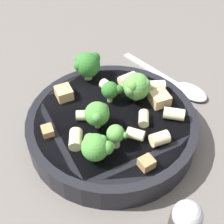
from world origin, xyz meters
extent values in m
plane|color=#5B5651|center=(0.00, 0.00, 0.00)|extent=(2.00, 2.00, 0.00)
cylinder|color=black|center=(0.00, 0.00, 0.02)|extent=(0.24, 0.24, 0.04)
cylinder|color=silver|center=(0.00, 0.00, 0.03)|extent=(0.21, 0.21, 0.01)
torus|color=black|center=(0.00, 0.00, 0.04)|extent=(0.23, 0.23, 0.00)
cylinder|color=#9EC175|center=(0.04, 0.03, 0.04)|extent=(0.01, 0.01, 0.01)
sphere|color=#569942|center=(0.04, 0.03, 0.06)|extent=(0.04, 0.04, 0.04)
sphere|color=#588B3E|center=(0.03, 0.03, 0.07)|extent=(0.02, 0.02, 0.02)
sphere|color=#578342|center=(0.03, 0.02, 0.06)|extent=(0.01, 0.01, 0.01)
sphere|color=#4F9445|center=(0.05, 0.03, 0.07)|extent=(0.01, 0.01, 0.01)
cylinder|color=#93B766|center=(-0.03, 0.09, 0.04)|extent=(0.01, 0.01, 0.01)
sphere|color=#2D6B28|center=(-0.03, 0.09, 0.06)|extent=(0.04, 0.04, 0.04)
sphere|color=#2D6929|center=(-0.04, 0.08, 0.07)|extent=(0.02, 0.02, 0.02)
sphere|color=#2F702A|center=(-0.04, 0.10, 0.07)|extent=(0.02, 0.02, 0.02)
sphere|color=#276E25|center=(-0.02, 0.10, 0.07)|extent=(0.02, 0.02, 0.02)
cylinder|color=#9EC175|center=(-0.02, -0.02, 0.04)|extent=(0.01, 0.01, 0.01)
sphere|color=#478E38|center=(-0.02, -0.02, 0.06)|extent=(0.03, 0.03, 0.03)
sphere|color=#45813A|center=(-0.02, -0.03, 0.07)|extent=(0.01, 0.01, 0.01)
sphere|color=#438232|center=(-0.01, -0.01, 0.06)|extent=(0.02, 0.02, 0.02)
cylinder|color=#9EC175|center=(0.00, -0.05, 0.05)|extent=(0.01, 0.01, 0.02)
sphere|color=#569942|center=(0.00, -0.05, 0.06)|extent=(0.02, 0.02, 0.02)
sphere|color=#509B3E|center=(0.00, -0.05, 0.06)|extent=(0.01, 0.01, 0.01)
sphere|color=#4A8F3A|center=(0.01, -0.05, 0.06)|extent=(0.01, 0.01, 0.01)
cylinder|color=#9EC175|center=(0.00, 0.03, 0.04)|extent=(0.01, 0.01, 0.01)
sphere|color=#2D6B28|center=(0.00, 0.03, 0.06)|extent=(0.02, 0.02, 0.02)
sphere|color=#2F6425|center=(0.01, 0.03, 0.06)|extent=(0.01, 0.01, 0.01)
sphere|color=#286227|center=(0.00, 0.03, 0.06)|extent=(0.01, 0.01, 0.01)
cylinder|color=#9EC175|center=(-0.03, -0.07, 0.04)|extent=(0.01, 0.01, 0.01)
sphere|color=#478E38|center=(-0.03, -0.07, 0.06)|extent=(0.03, 0.03, 0.03)
sphere|color=#438230|center=(-0.02, -0.06, 0.07)|extent=(0.01, 0.01, 0.01)
sphere|color=#478C37|center=(-0.03, -0.06, 0.06)|extent=(0.02, 0.02, 0.02)
sphere|color=#478F37|center=(-0.01, -0.07, 0.06)|extent=(0.02, 0.02, 0.02)
cylinder|color=beige|center=(0.04, -0.01, 0.04)|extent=(0.02, 0.02, 0.01)
cylinder|color=beige|center=(0.08, -0.01, 0.05)|extent=(0.03, 0.02, 0.02)
cylinder|color=beige|center=(-0.05, -0.04, 0.05)|extent=(0.02, 0.03, 0.02)
cylinder|color=beige|center=(0.07, 0.05, 0.05)|extent=(0.02, 0.02, 0.02)
cylinder|color=beige|center=(0.03, -0.04, 0.04)|extent=(0.03, 0.02, 0.01)
cylinder|color=beige|center=(0.06, -0.05, 0.05)|extent=(0.03, 0.02, 0.02)
cylinder|color=beige|center=(0.00, 0.05, 0.04)|extent=(0.03, 0.03, 0.02)
cylinder|color=beige|center=(-0.04, 0.00, 0.04)|extent=(0.02, 0.02, 0.01)
cylinder|color=beige|center=(0.03, 0.07, 0.05)|extent=(0.03, 0.03, 0.02)
cube|color=#A87A4C|center=(-0.09, -0.02, 0.04)|extent=(0.02, 0.02, 0.01)
cube|color=#A87A4C|center=(0.03, -0.08, 0.04)|extent=(0.02, 0.02, 0.01)
cube|color=tan|center=(-0.07, 0.05, 0.05)|extent=(0.03, 0.03, 0.02)
cube|color=tan|center=(0.07, 0.02, 0.05)|extent=(0.03, 0.03, 0.02)
sphere|color=#B7B7BC|center=(0.06, -0.16, 0.07)|extent=(0.03, 0.03, 0.03)
cube|color=#B2B2B7|center=(0.08, 0.15, 0.00)|extent=(0.08, 0.10, 0.01)
ellipsoid|color=#B2B2B7|center=(0.14, 0.08, 0.01)|extent=(0.06, 0.07, 0.01)
camera|label=1|loc=(-0.03, -0.29, 0.34)|focal=50.00mm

